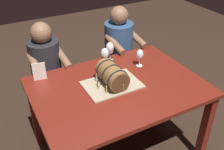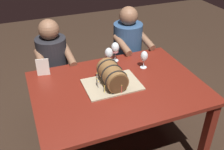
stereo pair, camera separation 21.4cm
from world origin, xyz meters
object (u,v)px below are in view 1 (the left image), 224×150
Objects in this scene: dining_table at (118,95)px; wine_glass_rose at (110,48)px; menu_card at (39,72)px; person_seated_left at (49,81)px; wine_glass_red at (105,54)px; wine_glass_empty at (140,55)px; barrel_cake at (112,76)px; person_seated_right at (119,61)px.

wine_glass_rose is (0.14, 0.41, 0.23)m from dining_table.
dining_table is at bearing -25.85° from menu_card.
dining_table is 0.85m from person_seated_left.
wine_glass_empty is (0.29, -0.13, -0.02)m from wine_glass_red.
menu_card is (-0.55, 0.40, 0.18)m from dining_table.
barrel_cake is 2.89× the size of menu_card.
wine_glass_rose is (0.10, 0.08, 0.00)m from wine_glass_red.
person_seated_left reaches higher than menu_card.
wine_glass_rose reaches higher than menu_card.
person_seated_left is (-0.37, 0.69, -0.33)m from barrel_cake.
person_seated_right is at bearing 56.63° from barrel_cake.
person_seated_left is at bearing 138.92° from wine_glass_red.
wine_glass_empty reaches higher than dining_table.
wine_glass_rose is 0.17× the size of person_seated_right.
wine_glass_empty is at bearing -2.65° from menu_card.
wine_glass_rose is at bearing 132.48° from wine_glass_empty.
person_seated_right is (0.42, 0.73, -0.13)m from dining_table.
wine_glass_rose is 1.21× the size of menu_card.
person_seated_left is (-0.41, 0.73, -0.15)m from dining_table.
person_seated_left is (-0.75, 0.53, -0.36)m from wine_glass_empty.
person_seated_left is (-0.46, 0.40, -0.38)m from wine_glass_red.
wine_glass_red is at bearing 155.96° from wine_glass_empty.
wine_glass_rose is at bearing -29.50° from person_seated_left.
wine_glass_red is 0.17× the size of person_seated_left.
barrel_cake is at bearing -25.80° from menu_card.
barrel_cake reaches higher than wine_glass_empty.
wine_glass_empty is at bearing -24.04° from wine_glass_red.
wine_glass_red is at bearing -41.08° from person_seated_left.
wine_glass_red is (0.08, 0.30, 0.05)m from barrel_cake.
wine_glass_red is at bearing 82.76° from dining_table.
wine_glass_empty is 0.29m from wine_glass_rose.
wine_glass_rose is (0.18, 0.38, 0.05)m from barrel_cake.
barrel_cake is at bearing -115.38° from wine_glass_rose.
menu_card is (-0.51, 0.37, -0.01)m from barrel_cake.
wine_glass_red reaches higher than dining_table.
dining_table is at bearing -60.29° from person_seated_left.
dining_table is 8.81× the size of menu_card.
dining_table is 7.26× the size of wine_glass_red.
wine_glass_red is 1.15× the size of wine_glass_empty.
person_seated_right reaches higher than wine_glass_rose.
wine_glass_rose reaches higher than wine_glass_empty.
barrel_cake is (-0.04, 0.03, 0.19)m from dining_table.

